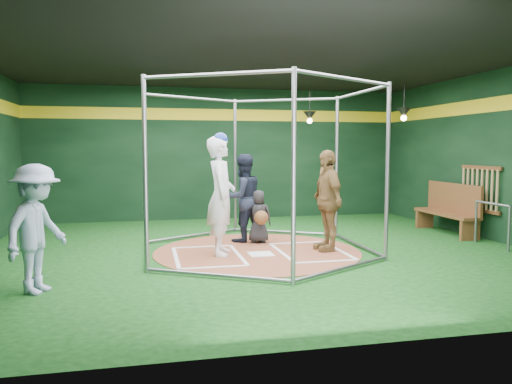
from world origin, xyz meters
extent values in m
cube|color=#0C370E|center=(0.00, 0.00, -0.01)|extent=(10.00, 9.00, 0.02)
cube|color=black|center=(0.00, 0.00, 3.50)|extent=(10.00, 9.00, 0.02)
cube|color=black|center=(0.00, 4.50, 1.75)|extent=(10.00, 0.10, 3.50)
cube|color=black|center=(0.00, -4.50, 1.75)|extent=(10.00, 0.10, 3.50)
cube|color=black|center=(5.00, 0.00, 1.75)|extent=(0.10, 9.00, 3.50)
cube|color=yellow|center=(0.00, 4.47, 2.80)|extent=(10.00, 0.01, 0.30)
cube|color=yellow|center=(4.97, 0.00, 2.80)|extent=(0.01, 9.00, 0.30)
cylinder|color=brown|center=(0.00, 0.00, 0.01)|extent=(3.80, 3.80, 0.01)
cube|color=white|center=(0.00, -0.30, 0.02)|extent=(0.43, 0.43, 0.01)
cube|color=white|center=(-0.95, 0.60, 0.02)|extent=(1.10, 0.07, 0.01)
cube|color=white|center=(-0.95, -1.10, 0.02)|extent=(1.10, 0.07, 0.01)
cube|color=white|center=(-1.50, -0.25, 0.02)|extent=(0.07, 1.70, 0.01)
cube|color=white|center=(-0.40, -0.25, 0.02)|extent=(0.07, 1.70, 0.01)
cube|color=white|center=(0.95, 0.60, 0.02)|extent=(1.10, 0.07, 0.01)
cube|color=white|center=(0.95, -1.10, 0.02)|extent=(1.10, 0.07, 0.01)
cube|color=white|center=(0.40, -0.25, 0.02)|extent=(0.07, 1.70, 0.01)
cube|color=white|center=(1.50, -0.25, 0.02)|extent=(0.07, 1.70, 0.01)
cylinder|color=gray|center=(1.99, 1.15, 1.50)|extent=(0.07, 0.07, 3.00)
cylinder|color=gray|center=(0.00, 2.30, 1.50)|extent=(0.07, 0.07, 3.00)
cylinder|color=gray|center=(-1.99, 1.15, 1.50)|extent=(0.07, 0.07, 3.00)
cylinder|color=gray|center=(-1.99, -1.15, 1.50)|extent=(0.07, 0.07, 3.00)
cylinder|color=gray|center=(0.00, -2.30, 1.50)|extent=(0.07, 0.07, 3.00)
cylinder|color=gray|center=(1.99, -1.15, 1.50)|extent=(0.07, 0.07, 3.00)
cylinder|color=gray|center=(1.00, 1.72, 2.95)|extent=(2.02, 1.20, 0.06)
cylinder|color=gray|center=(1.00, 1.72, 0.05)|extent=(2.02, 1.20, 0.06)
cylinder|color=gray|center=(-1.00, 1.72, 2.95)|extent=(2.02, 1.20, 0.06)
cylinder|color=gray|center=(-1.00, 1.72, 0.05)|extent=(2.02, 1.20, 0.06)
cylinder|color=gray|center=(-1.99, 0.00, 2.95)|extent=(0.06, 2.30, 0.06)
cylinder|color=gray|center=(-1.99, 0.00, 0.05)|extent=(0.06, 2.30, 0.06)
cylinder|color=gray|center=(-1.00, -1.73, 2.95)|extent=(2.02, 1.20, 0.06)
cylinder|color=gray|center=(-1.00, -1.73, 0.05)|extent=(2.02, 1.20, 0.06)
cylinder|color=gray|center=(1.00, -1.73, 2.95)|extent=(2.02, 1.20, 0.06)
cylinder|color=gray|center=(1.00, -1.73, 0.05)|extent=(2.02, 1.20, 0.06)
cylinder|color=gray|center=(1.99, 0.00, 2.95)|extent=(0.06, 2.30, 0.06)
cylinder|color=gray|center=(1.99, 0.00, 0.05)|extent=(0.06, 2.30, 0.06)
cube|color=brown|center=(4.94, 0.40, 1.50)|extent=(0.05, 1.25, 0.08)
cube|color=brown|center=(4.94, 0.40, 0.60)|extent=(0.05, 1.25, 0.08)
cylinder|color=tan|center=(4.92, -0.15, 1.05)|extent=(0.06, 0.06, 0.85)
cylinder|color=tan|center=(4.92, 0.01, 1.05)|extent=(0.06, 0.06, 0.85)
cylinder|color=tan|center=(4.92, 0.16, 1.05)|extent=(0.06, 0.06, 0.85)
cylinder|color=tan|center=(4.92, 0.32, 1.05)|extent=(0.06, 0.06, 0.85)
cylinder|color=tan|center=(4.92, 0.48, 1.05)|extent=(0.06, 0.06, 0.85)
cylinder|color=tan|center=(4.92, 0.64, 1.05)|extent=(0.06, 0.06, 0.85)
cylinder|color=tan|center=(4.92, 0.79, 1.05)|extent=(0.06, 0.06, 0.85)
cylinder|color=tan|center=(4.92, 0.95, 1.05)|extent=(0.06, 0.06, 0.85)
cone|color=black|center=(2.20, 3.60, 2.75)|extent=(0.34, 0.34, 0.22)
sphere|color=#FFD899|center=(2.20, 3.60, 2.62)|extent=(0.14, 0.14, 0.14)
cylinder|color=black|center=(2.20, 3.60, 3.10)|extent=(0.02, 0.02, 0.70)
cone|color=black|center=(4.00, 2.00, 2.75)|extent=(0.34, 0.34, 0.22)
sphere|color=#FFD899|center=(4.00, 2.00, 2.62)|extent=(0.14, 0.14, 0.14)
cylinder|color=black|center=(4.00, 2.00, 3.10)|extent=(0.02, 0.02, 0.70)
imported|color=white|center=(-0.69, -0.13, 1.06)|extent=(0.63, 0.84, 2.10)
sphere|color=navy|center=(-0.69, -0.13, 2.05)|extent=(0.26, 0.26, 0.26)
imported|color=#A88248|center=(1.29, -0.17, 0.95)|extent=(0.49, 1.11, 1.87)
imported|color=black|center=(0.21, 0.83, 0.54)|extent=(0.55, 0.39, 1.06)
sphere|color=brown|center=(0.21, 0.58, 0.55)|extent=(0.28, 0.28, 0.28)
imported|color=black|center=(-0.07, 1.04, 0.90)|extent=(1.05, 0.94, 1.78)
imported|color=#A0B0D3|center=(-3.40, -1.92, 0.85)|extent=(1.04, 1.26, 1.70)
cube|color=brown|center=(4.55, 1.02, 0.45)|extent=(0.45, 1.94, 0.06)
cube|color=brown|center=(4.73, 1.02, 0.81)|extent=(0.06, 1.94, 0.65)
cube|color=brown|center=(4.55, 0.16, 0.22)|extent=(0.43, 0.09, 0.43)
cube|color=brown|center=(4.55, 1.88, 0.22)|extent=(0.43, 0.09, 0.43)
cylinder|color=gray|center=(4.55, -0.98, 0.43)|extent=(0.05, 0.05, 0.86)
cylinder|color=gray|center=(4.55, -0.03, 0.43)|extent=(0.05, 0.05, 0.86)
cylinder|color=gray|center=(4.55, -0.50, 0.84)|extent=(0.05, 0.95, 0.05)
camera|label=1|loc=(-1.98, -8.86, 1.90)|focal=35.00mm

